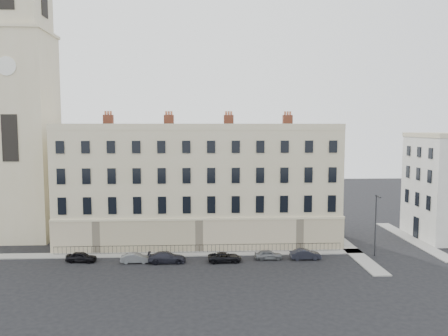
% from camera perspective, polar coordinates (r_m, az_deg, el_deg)
% --- Properties ---
extents(ground, '(160.00, 160.00, 0.00)m').
position_cam_1_polar(ground, '(49.66, 3.83, -12.70)').
color(ground, black).
rests_on(ground, ground).
extents(terrace, '(36.22, 12.22, 17.00)m').
position_cam_1_polar(terrace, '(59.37, -3.23, -2.27)').
color(terrace, beige).
rests_on(terrace, ground).
extents(church_tower, '(8.00, 8.13, 44.00)m').
position_cam_1_polar(church_tower, '(65.63, -24.96, 7.74)').
color(church_tower, beige).
rests_on(church_tower, ground).
extents(pavement_terrace, '(48.00, 2.00, 0.12)m').
position_cam_1_polar(pavement_terrace, '(54.27, -7.56, -11.08)').
color(pavement_terrace, gray).
rests_on(pavement_terrace, ground).
extents(pavement_east_return, '(2.00, 24.00, 0.12)m').
position_cam_1_polar(pavement_east_return, '(59.95, 15.51, -9.64)').
color(pavement_east_return, gray).
rests_on(pavement_east_return, ground).
extents(pavement_adjacent, '(2.00, 20.00, 0.12)m').
position_cam_1_polar(pavement_adjacent, '(65.50, 23.37, -8.60)').
color(pavement_adjacent, gray).
rests_on(pavement_adjacent, ground).
extents(railings, '(35.00, 0.04, 0.96)m').
position_cam_1_polar(railings, '(54.35, -3.26, -10.48)').
color(railings, black).
rests_on(railings, ground).
extents(car_a, '(3.55, 1.74, 1.17)m').
position_cam_1_polar(car_a, '(53.45, -18.13, -10.98)').
color(car_a, black).
rests_on(car_a, ground).
extents(car_b, '(3.38, 1.25, 1.11)m').
position_cam_1_polar(car_b, '(51.61, -11.47, -11.45)').
color(car_b, slate).
rests_on(car_b, ground).
extents(car_c, '(4.35, 1.91, 1.25)m').
position_cam_1_polar(car_c, '(51.03, -7.47, -11.50)').
color(car_c, black).
rests_on(car_c, ground).
extents(car_d, '(3.94, 1.93, 1.08)m').
position_cam_1_polar(car_d, '(50.94, 0.11, -11.58)').
color(car_d, black).
rests_on(car_d, ground).
extents(car_e, '(3.28, 1.38, 1.11)m').
position_cam_1_polar(car_e, '(52.11, 5.83, -11.20)').
color(car_e, slate).
rests_on(car_e, ground).
extents(car_f, '(3.61, 1.32, 1.18)m').
position_cam_1_polar(car_f, '(52.71, 10.57, -11.03)').
color(car_f, black).
rests_on(car_f, ground).
extents(streetlamp, '(0.35, 1.61, 7.44)m').
position_cam_1_polar(streetlamp, '(55.21, 19.21, -6.70)').
color(streetlamp, '#2B2C30').
rests_on(streetlamp, ground).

